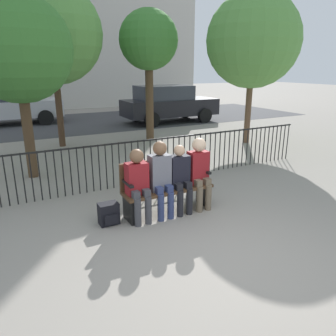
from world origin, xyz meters
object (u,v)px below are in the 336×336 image
Objects in this scene: tree_2 at (149,41)px; tree_3 at (253,41)px; seated_person_0 at (138,181)px; seated_person_1 at (161,175)px; tree_0 at (52,33)px; parked_car_1 at (7,105)px; backpack at (109,214)px; seated_person_3 at (199,169)px; tree_1 at (17,49)px; park_bench at (166,184)px; parked_car_0 at (168,103)px; seated_person_2 at (180,176)px.

tree_3 is at bearing -35.03° from tree_2.
seated_person_1 is at bearing 0.59° from seated_person_0.
tree_0 is 5.92m from parked_car_1.
tree_0 is at bearing 86.40° from backpack.
seated_person_3 is 4.48m from tree_1.
seated_person_3 is at bearing 0.17° from seated_person_0.
parked_car_1 is at bearing 99.87° from park_bench.
parked_car_1 is (-1.92, 11.06, 0.35)m from park_bench.
seated_person_1 is at bearing -62.36° from tree_1.
seated_person_1 is at bearing -118.41° from parked_car_0.
seated_person_0 is at bearing -179.41° from seated_person_1.
parked_car_0 is (5.03, 8.56, 0.17)m from seated_person_0.
parked_car_1 reaches higher than seated_person_0.
tree_1 is (-2.41, 3.19, 2.03)m from seated_person_3.
seated_person_0 is at bearing -83.05° from parked_car_1.
tree_2 is 7.36m from parked_car_1.
parked_car_0 is at bearing 40.45° from tree_1.
seated_person_1 is 1.01× the size of seated_person_3.
seated_person_1 is 6.49m from tree_2.
tree_2 is at bearing 70.30° from seated_person_2.
tree_0 is 2.88m from tree_2.
tree_0 is 3.06m from tree_1.
backpack is at bearing 176.42° from seated_person_3.
tree_2 is at bearing 59.39° from backpack.
tree_3 is (5.49, -2.28, -0.15)m from tree_0.
seated_person_3 is (0.38, 0.00, 0.06)m from seated_person_2.
tree_3 reaches higher than seated_person_0.
seated_person_1 is at bearing -6.57° from backpack.
seated_person_2 is 6.40m from tree_2.
seated_person_3 is at bearing 0.68° from seated_person_2.
tree_0 is (-0.86, 5.96, 2.66)m from seated_person_2.
seated_person_3 is 6.62m from tree_0.
seated_person_0 is 4.01m from tree_1.
seated_person_3 is 0.30× the size of parked_car_0.
seated_person_0 is 0.95× the size of seated_person_3.
seated_person_3 is at bearing -106.11° from tree_2.
tree_3 is at bearing -48.02° from parked_car_1.
park_bench is 6.42m from tree_2.
tree_3 is 1.09× the size of parked_car_1.
tree_1 is 0.92× the size of parked_car_1.
tree_2 is (2.74, 5.54, 2.49)m from seated_person_0.
park_bench is 0.37× the size of parked_car_0.
parked_car_1 is (-1.77, 11.19, 0.13)m from seated_person_1.
seated_person_3 is at bearing -77.35° from parked_car_1.
tree_2 is 3.23m from tree_3.
seated_person_2 is 3.33× the size of backpack.
tree_2 is (2.18, 5.41, 2.68)m from park_bench.
seated_person_2 is 4.32m from tree_1.
tree_3 is (5.86, 3.58, 2.98)m from backpack.
tree_3 is (4.24, 3.68, 2.44)m from seated_person_3.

